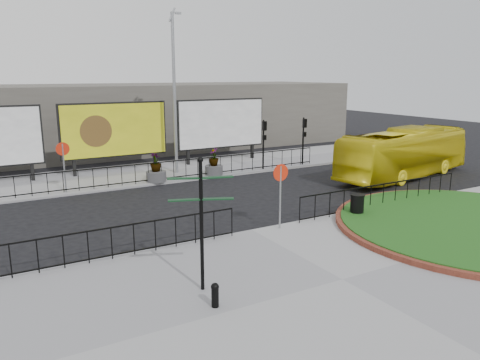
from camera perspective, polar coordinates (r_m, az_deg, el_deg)
ground at (r=17.65m, az=1.41°, el=-6.43°), size 90.00×90.00×0.00m
pavement_near at (r=13.91m, az=12.36°, el=-11.97°), size 30.00×10.00×0.12m
pavement_far at (r=28.23m, az=-11.29°, el=0.82°), size 44.00×6.00×0.12m
brick_edge at (r=19.93m, az=26.72°, el=-4.94°), size 10.40×10.40×0.18m
grass_lawn at (r=19.92m, az=26.73°, el=-4.88°), size 10.00×10.00×0.22m
railing_near_left at (r=15.10m, az=-18.02°, el=-7.78°), size 10.00×0.10×1.10m
railing_near_right at (r=21.22m, az=17.06°, el=-1.78°), size 9.00×0.10×1.10m
railing_far at (r=25.96m, az=-7.34°, el=1.30°), size 18.00×0.10×1.10m
speed_sign_far at (r=24.24m, az=-20.74°, el=2.74°), size 0.64×0.07×2.47m
speed_sign_near at (r=17.32m, az=4.95°, el=-0.24°), size 0.64×0.07×2.47m
billboard_mid at (r=28.32m, az=-15.04°, el=5.88°), size 6.20×0.31×4.10m
billboard_right at (r=30.84m, az=-2.31°, el=6.85°), size 6.20×0.31×4.10m
lamp_post at (r=27.22m, az=-7.99°, el=10.64°), size 0.74×0.18×9.23m
signal_pole_a at (r=28.27m, az=2.93°, el=5.27°), size 0.22×0.26×3.00m
signal_pole_b at (r=29.98m, az=7.79°, el=5.61°), size 0.22×0.26×3.00m
building_backdrop at (r=37.41m, az=-16.42°, el=7.25°), size 40.00×10.00×5.00m
fingerpost_sign at (r=12.25m, az=-4.75°, el=-3.84°), size 1.67×0.86×3.65m
bollard at (r=12.00m, az=-3.06°, el=-13.69°), size 0.21×0.21×0.64m
litter_bin at (r=19.51m, az=14.08°, el=-3.07°), size 0.58×0.58×0.96m
bus at (r=28.18m, az=19.41°, el=3.08°), size 10.28×4.10×2.79m
planter_b at (r=25.58m, az=-10.20°, el=1.05°), size 1.07×1.07×1.59m
planter_c at (r=26.92m, az=-3.21°, el=1.81°), size 1.02×1.02×1.55m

